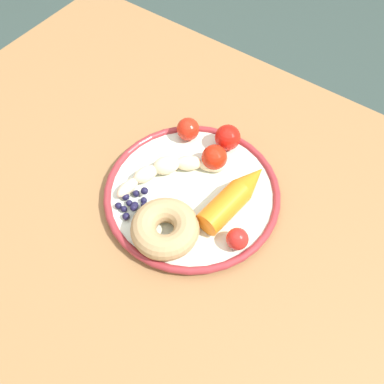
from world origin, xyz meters
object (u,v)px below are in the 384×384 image
(banana, at_px, (168,170))
(tomato_mid, at_px, (228,137))
(donut, at_px, (162,227))
(tomato_far, at_px, (188,129))
(dining_table, at_px, (193,237))
(tomato_extra, at_px, (237,239))
(blueberry_pile, at_px, (132,202))
(carrot_orange, at_px, (235,196))
(tomato_near, at_px, (214,157))
(plate, at_px, (192,193))

(banana, bearing_deg, tomato_mid, -113.24)
(donut, distance_m, tomato_far, 0.19)
(donut, bearing_deg, dining_table, -93.99)
(tomato_extra, bearing_deg, blueberry_pile, 11.76)
(donut, bearing_deg, carrot_orange, -118.50)
(tomato_near, xyz_separation_m, tomato_far, (0.07, -0.03, -0.00))
(plate, bearing_deg, carrot_orange, -161.58)
(tomato_near, bearing_deg, donut, 93.45)
(tomato_far, bearing_deg, tomato_near, 160.06)
(tomato_far, xyz_separation_m, tomato_extra, (-0.18, 0.13, -0.00))
(dining_table, xyz_separation_m, tomato_extra, (-0.09, 0.02, 0.13))
(donut, height_order, tomato_far, tomato_far)
(banana, bearing_deg, tomato_extra, 164.99)
(plate, distance_m, blueberry_pile, 0.10)
(tomato_near, relative_size, tomato_far, 1.08)
(plate, relative_size, tomato_extra, 8.55)
(carrot_orange, bearing_deg, banana, 7.78)
(plate, bearing_deg, banana, -6.18)
(tomato_near, xyz_separation_m, tomato_mid, (0.01, -0.05, 0.00))
(tomato_mid, bearing_deg, plate, 93.44)
(tomato_mid, bearing_deg, banana, 66.76)
(tomato_mid, bearing_deg, tomato_extra, 127.27)
(plate, relative_size, tomato_near, 6.68)
(tomato_mid, bearing_deg, carrot_orange, 128.65)
(banana, bearing_deg, carrot_orange, -172.22)
(dining_table, distance_m, tomato_near, 0.16)
(blueberry_pile, height_order, tomato_mid, tomato_mid)
(blueberry_pile, bearing_deg, banana, -97.25)
(plate, bearing_deg, tomato_far, -51.12)
(plate, xyz_separation_m, carrot_orange, (-0.07, -0.02, 0.02))
(dining_table, bearing_deg, plate, -51.40)
(banana, xyz_separation_m, tomato_far, (0.02, -0.08, 0.01))
(tomato_mid, relative_size, tomato_far, 1.11)
(carrot_orange, distance_m, donut, 0.12)
(blueberry_pile, bearing_deg, plate, -130.82)
(plate, height_order, tomato_mid, tomato_mid)
(donut, relative_size, tomato_mid, 2.32)
(tomato_far, bearing_deg, tomato_mid, -161.80)
(plate, height_order, tomato_near, tomato_near)
(tomato_near, height_order, tomato_extra, tomato_near)
(donut, distance_m, tomato_near, 0.15)
(dining_table, relative_size, banana, 7.30)
(plate, height_order, donut, donut)
(plate, bearing_deg, tomato_mid, -86.56)
(blueberry_pile, height_order, tomato_extra, tomato_extra)
(blueberry_pile, bearing_deg, tomato_mid, -106.79)
(plate, bearing_deg, blueberry_pile, 49.18)
(blueberry_pile, distance_m, tomato_extra, 0.17)
(tomato_mid, distance_m, tomato_extra, 0.19)
(donut, xyz_separation_m, tomato_mid, (0.01, -0.20, 0.00))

